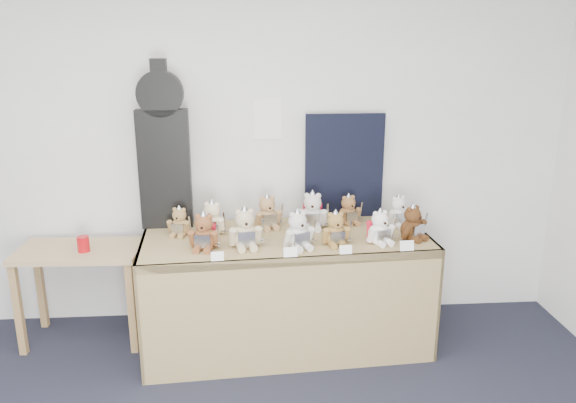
{
  "coord_description": "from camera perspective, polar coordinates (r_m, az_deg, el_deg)",
  "views": [
    {
      "loc": [
        0.56,
        -1.71,
        2.16
      ],
      "look_at": [
        0.82,
        1.9,
        1.11
      ],
      "focal_mm": 35.0,
      "sensor_mm": 36.0,
      "label": 1
    }
  ],
  "objects": [
    {
      "name": "display_table",
      "position": [
        3.93,
        -0.05,
        -6.33
      ],
      "size": [
        2.05,
        0.97,
        0.83
      ],
      "rotation": [
        0.0,
        0.0,
        0.07
      ],
      "color": "#98814D",
      "rests_on": "floor"
    },
    {
      "name": "entry_card_c",
      "position": [
        3.62,
        5.89,
        -4.88
      ],
      "size": [
        0.08,
        0.02,
        0.06
      ],
      "primitive_type": "cube",
      "rotation": [
        -0.24,
        0.0,
        0.07
      ],
      "color": "white",
      "rests_on": "display_table"
    },
    {
      "name": "teddy_back_end",
      "position": [
        4.21,
        11.16,
        -1.05
      ],
      "size": [
        0.21,
        0.2,
        0.26
      ],
      "rotation": [
        0.0,
        0.0,
        0.32
      ],
      "color": "silver",
      "rests_on": "display_table"
    },
    {
      "name": "navy_board",
      "position": [
        4.28,
        5.74,
        3.57
      ],
      "size": [
        0.6,
        0.03,
        0.8
      ],
      "primitive_type": "cube",
      "rotation": [
        0.0,
        0.0,
        0.01
      ],
      "color": "black",
      "rests_on": "display_table"
    },
    {
      "name": "teddy_back_centre_right",
      "position": [
        4.07,
        2.5,
        -1.09
      ],
      "size": [
        0.25,
        0.22,
        0.3
      ],
      "rotation": [
        0.0,
        0.0,
        -0.13
      ],
      "color": "silver",
      "rests_on": "display_table"
    },
    {
      "name": "teddy_front_far_left",
      "position": [
        3.71,
        -8.52,
        -3.2
      ],
      "size": [
        0.22,
        0.2,
        0.27
      ],
      "rotation": [
        0.0,
        0.0,
        -0.14
      ],
      "color": "brown",
      "rests_on": "display_table"
    },
    {
      "name": "teddy_back_right",
      "position": [
        4.19,
        6.17,
        -0.95
      ],
      "size": [
        0.21,
        0.19,
        0.25
      ],
      "rotation": [
        0.0,
        0.0,
        0.34
      ],
      "color": "olive",
      "rests_on": "display_table"
    },
    {
      "name": "entry_card_d",
      "position": [
        3.74,
        11.99,
        -4.42
      ],
      "size": [
        0.09,
        0.03,
        0.07
      ],
      "primitive_type": "cube",
      "rotation": [
        -0.24,
        0.0,
        0.07
      ],
      "color": "white",
      "rests_on": "display_table"
    },
    {
      "name": "room_shell",
      "position": [
        4.24,
        -2.07,
        8.35
      ],
      "size": [
        6.0,
        6.0,
        6.0
      ],
      "color": "silver",
      "rests_on": "floor"
    },
    {
      "name": "teddy_front_centre",
      "position": [
        3.69,
        1.03,
        -3.04
      ],
      "size": [
        0.24,
        0.22,
        0.29
      ],
      "rotation": [
        0.0,
        0.0,
        0.38
      ],
      "color": "silver",
      "rests_on": "display_table"
    },
    {
      "name": "teddy_back_far_left",
      "position": [
        4.0,
        -10.96,
        -2.12
      ],
      "size": [
        0.19,
        0.17,
        0.23
      ],
      "rotation": [
        0.0,
        0.0,
        -0.23
      ],
      "color": "#997847",
      "rests_on": "display_table"
    },
    {
      "name": "side_table",
      "position": [
        4.34,
        -20.32,
        -6.01
      ],
      "size": [
        0.88,
        0.51,
        0.72
      ],
      "rotation": [
        0.0,
        0.0,
        -0.03
      ],
      "color": "tan",
      "rests_on": "floor"
    },
    {
      "name": "red_cup",
      "position": [
        4.2,
        -20.08,
        -4.07
      ],
      "size": [
        0.08,
        0.08,
        0.11
      ],
      "primitive_type": "cylinder",
      "color": "#B80C13",
      "rests_on": "side_table"
    },
    {
      "name": "teddy_front_left",
      "position": [
        3.7,
        -4.37,
        -2.89
      ],
      "size": [
        0.25,
        0.21,
        0.3
      ],
      "rotation": [
        0.0,
        0.0,
        0.14
      ],
      "color": "#C5B38B",
      "rests_on": "display_table"
    },
    {
      "name": "entry_card_a",
      "position": [
        3.52,
        -7.19,
        -5.55
      ],
      "size": [
        0.08,
        0.02,
        0.06
      ],
      "primitive_type": "cube",
      "rotation": [
        -0.24,
        0.0,
        0.07
      ],
      "color": "white",
      "rests_on": "display_table"
    },
    {
      "name": "teddy_front_end",
      "position": [
        3.94,
        12.57,
        -2.25
      ],
      "size": [
        0.22,
        0.22,
        0.27
      ],
      "rotation": [
        0.0,
        0.0,
        0.58
      ],
      "color": "#4E311B",
      "rests_on": "display_table"
    },
    {
      "name": "guitar_case",
      "position": [
        4.09,
        -12.53,
        5.37
      ],
      "size": [
        0.37,
        0.12,
        1.2
      ],
      "rotation": [
        0.0,
        0.0,
        0.03
      ],
      "color": "black",
      "rests_on": "display_table"
    },
    {
      "name": "teddy_back_left",
      "position": [
        3.98,
        -7.72,
        -1.83
      ],
      "size": [
        0.22,
        0.2,
        0.27
      ],
      "rotation": [
        0.0,
        0.0,
        -0.26
      ],
      "color": "beige",
      "rests_on": "display_table"
    },
    {
      "name": "teddy_back_centre_left",
      "position": [
        4.08,
        -2.08,
        -1.21
      ],
      "size": [
        0.23,
        0.21,
        0.27
      ],
      "rotation": [
        0.0,
        0.0,
        0.28
      ],
      "color": "#A98254",
      "rests_on": "display_table"
    },
    {
      "name": "teddy_front_far_right",
      "position": [
        3.82,
        9.32,
        -2.72
      ],
      "size": [
        0.22,
        0.2,
        0.26
      ],
      "rotation": [
        0.0,
        0.0,
        0.35
      ],
      "color": "white",
      "rests_on": "display_table"
    },
    {
      "name": "teddy_front_right",
      "position": [
        3.76,
        4.86,
        -2.9
      ],
      "size": [
        0.22,
        0.18,
        0.26
      ],
      "rotation": [
        0.0,
        0.0,
        0.12
      ],
      "color": "olive",
      "rests_on": "display_table"
    },
    {
      "name": "entry_card_b",
      "position": [
        3.55,
        0.25,
        -5.16
      ],
      "size": [
        0.09,
        0.03,
        0.06
      ],
      "primitive_type": "cube",
      "rotation": [
        -0.24,
        0.0,
        0.07
      ],
      "color": "white",
      "rests_on": "display_table"
    }
  ]
}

